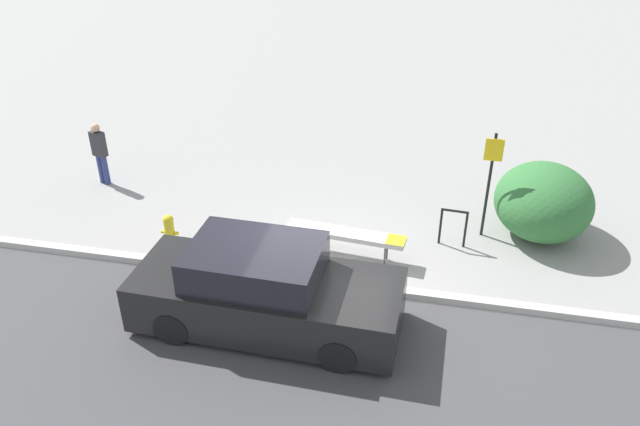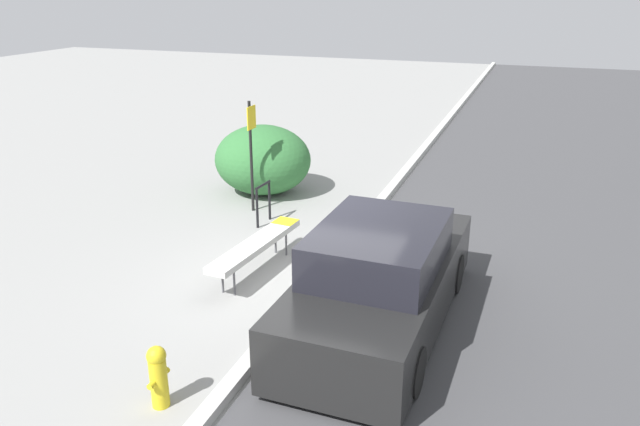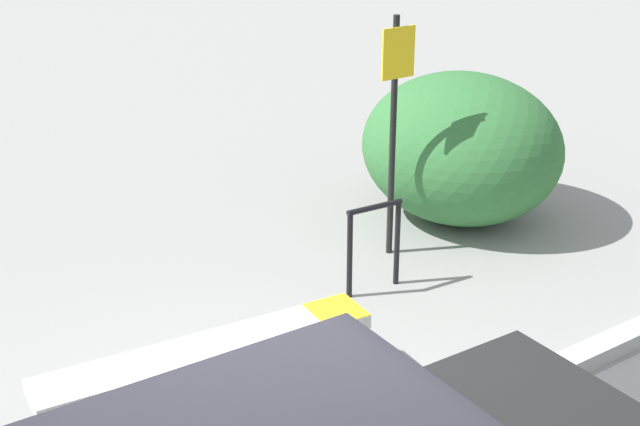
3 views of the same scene
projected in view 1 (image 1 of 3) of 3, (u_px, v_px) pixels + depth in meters
name	position (u px, v px, depth m)	size (l,w,h in m)	color
ground_plane	(322.00, 285.00, 11.62)	(60.00, 60.00, 0.00)	gray
curb	(322.00, 282.00, 11.58)	(60.00, 0.20, 0.13)	#B7B7B2
bench	(346.00, 234.00, 12.23)	(2.41, 0.61, 0.56)	#515156
bike_rack	(453.00, 224.00, 12.55)	(0.55, 0.09, 0.83)	black
sign_post	(490.00, 176.00, 12.43)	(0.36, 0.08, 2.30)	black
fire_hydrant	(170.00, 230.00, 12.51)	(0.36, 0.22, 0.77)	gold
shrub_hedge	(543.00, 202.00, 12.79)	(1.98, 2.18, 1.54)	#337038
pedestrian	(100.00, 152.00, 14.76)	(0.39, 0.30, 1.54)	navy
parked_car_near	(265.00, 291.00, 10.33)	(4.50, 1.85, 1.53)	black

